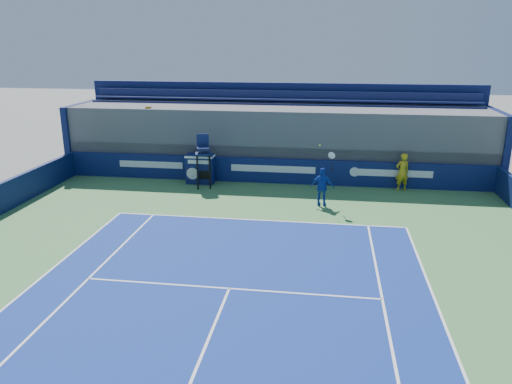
# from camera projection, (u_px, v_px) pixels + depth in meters

# --- Properties ---
(ball_person) EXTENTS (0.72, 0.58, 1.72)m
(ball_person) POSITION_uv_depth(u_px,v_px,m) (402.00, 172.00, 22.40)
(ball_person) COLOR gold
(ball_person) RESTS_ON apron
(back_hoarding) EXTENTS (20.40, 0.21, 1.20)m
(back_hoarding) POSITION_uv_depth(u_px,v_px,m) (273.00, 171.00, 23.66)
(back_hoarding) COLOR #0D174C
(back_hoarding) RESTS_ON ground
(match_clock) EXTENTS (1.32, 0.74, 1.40)m
(match_clock) POSITION_uv_depth(u_px,v_px,m) (200.00, 168.00, 23.62)
(match_clock) COLOR #0F174D
(match_clock) RESTS_ON ground
(umpire_chair) EXTENTS (0.85, 0.85, 2.48)m
(umpire_chair) POSITION_uv_depth(u_px,v_px,m) (203.00, 155.00, 22.67)
(umpire_chair) COLOR black
(umpire_chair) RESTS_ON ground
(tennis_player) EXTENTS (0.98, 0.54, 2.57)m
(tennis_player) POSITION_uv_depth(u_px,v_px,m) (322.00, 187.00, 20.36)
(tennis_player) COLOR #1337A0
(tennis_player) RESTS_ON apron
(stadium_seating) EXTENTS (21.00, 4.05, 4.40)m
(stadium_seating) POSITION_uv_depth(u_px,v_px,m) (277.00, 137.00, 25.25)
(stadium_seating) COLOR #525257
(stadium_seating) RESTS_ON ground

